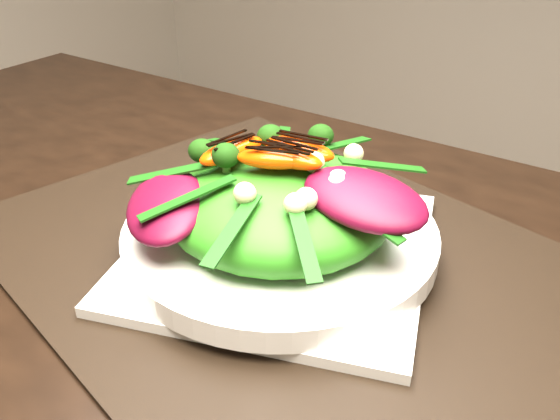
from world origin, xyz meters
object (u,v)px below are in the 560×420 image
Objects in this scene: plate_base at (280,249)px; lettuce_mound at (280,204)px; salad_bowl at (280,235)px; placemat at (280,255)px; orange_segment at (285,152)px.

plate_base is 1.30× the size of lettuce_mound.
placemat is at bearing 0.00° from salad_bowl.
plate_base reaches higher than placemat.
placemat is 0.01m from plate_base.
lettuce_mound is 0.04m from orange_segment.
salad_bowl is 4.43× the size of orange_segment.
orange_segment reaches higher than placemat.
salad_bowl is 0.03m from lettuce_mound.
lettuce_mound reaches higher than salad_bowl.
lettuce_mound is (0.00, 0.00, 0.05)m from plate_base.
lettuce_mound reaches higher than placemat.
orange_segment is at bearing 109.25° from plate_base.
orange_segment is (-0.01, 0.02, 0.09)m from placemat.
plate_base is 0.05m from lettuce_mound.
orange_segment reaches higher than salad_bowl.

